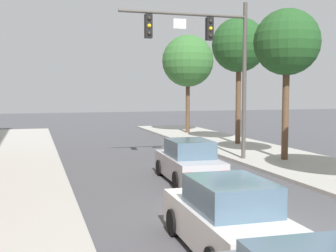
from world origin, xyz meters
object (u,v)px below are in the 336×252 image
(car_lead_silver, at_px, (189,162))
(car_following_white, at_px, (228,219))
(traffic_signal_mast, at_px, (211,51))
(street_tree_second, at_px, (287,43))
(street_tree_third, at_px, (239,46))
(street_tree_farthest, at_px, (188,61))

(car_lead_silver, relative_size, car_following_white, 1.01)
(traffic_signal_mast, height_order, car_following_white, traffic_signal_mast)
(traffic_signal_mast, height_order, street_tree_second, traffic_signal_mast)
(car_lead_silver, xyz_separation_m, street_tree_third, (6.55, 9.10, 5.49))
(car_following_white, relative_size, street_tree_second, 0.60)
(car_lead_silver, distance_m, car_following_white, 7.39)
(car_following_white, distance_m, street_tree_second, 13.47)
(traffic_signal_mast, height_order, street_tree_third, street_tree_third)
(street_tree_second, bearing_deg, street_tree_farthest, 89.67)
(car_lead_silver, bearing_deg, street_tree_second, 24.95)
(street_tree_third, xyz_separation_m, street_tree_farthest, (-0.56, 7.72, -0.47))
(street_tree_third, bearing_deg, car_lead_silver, -125.74)
(street_tree_second, distance_m, street_tree_third, 6.40)
(traffic_signal_mast, bearing_deg, car_following_white, -110.86)
(traffic_signal_mast, distance_m, car_following_white, 12.44)
(traffic_signal_mast, bearing_deg, street_tree_farthest, 74.85)
(car_lead_silver, height_order, street_tree_farthest, street_tree_farthest)
(car_lead_silver, xyz_separation_m, street_tree_second, (5.91, 2.75, 4.98))
(street_tree_second, xyz_separation_m, street_tree_farthest, (0.08, 14.07, 0.05))
(traffic_signal_mast, relative_size, street_tree_second, 1.05)
(car_lead_silver, bearing_deg, street_tree_third, 54.26)
(traffic_signal_mast, xyz_separation_m, street_tree_farthest, (3.58, 13.21, 0.42))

